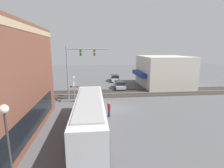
% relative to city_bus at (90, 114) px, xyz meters
% --- Properties ---
extents(ground_plane, '(120.00, 120.00, 0.00)m').
position_rel_city_bus_xyz_m(ground_plane, '(6.39, -2.80, -1.73)').
color(ground_plane, '#565659').
extents(shop_building, '(10.55, 10.30, 6.10)m').
position_rel_city_bus_xyz_m(shop_building, '(19.32, -14.82, 1.31)').
color(shop_building, beige).
rests_on(shop_building, ground).
extents(city_bus, '(12.08, 2.59, 3.13)m').
position_rel_city_bus_xyz_m(city_bus, '(0.00, 0.00, 0.00)').
color(city_bus, silver).
rests_on(city_bus, ground).
extents(traffic_signal_gantry, '(0.42, 6.17, 7.98)m').
position_rel_city_bus_xyz_m(traffic_signal_gantry, '(11.06, 1.91, 3.91)').
color(traffic_signal_gantry, gray).
rests_on(traffic_signal_gantry, ground).
extents(crossing_signal, '(1.41, 1.18, 3.81)m').
position_rel_city_bus_xyz_m(crossing_signal, '(9.47, 2.35, 0.56)').
color(crossing_signal, gray).
rests_on(crossing_signal, ground).
extents(streetlamp, '(0.44, 0.44, 5.11)m').
position_rel_city_bus_xyz_m(streetlamp, '(-7.08, 3.75, 1.31)').
color(streetlamp, '#38383A').
rests_on(streetlamp, ground).
extents(rail_track_near, '(2.60, 60.00, 0.15)m').
position_rel_city_bus_xyz_m(rail_track_near, '(12.39, -2.80, -1.70)').
color(rail_track_near, '#332D28').
rests_on(rail_track_near, ground).
extents(rail_track_far, '(2.60, 60.00, 0.15)m').
position_rel_city_bus_xyz_m(rail_track_far, '(15.59, -2.80, -1.70)').
color(rail_track_far, '#332D28').
rests_on(rail_track_far, ground).
extents(parked_car_silver, '(4.57, 1.82, 1.47)m').
position_rel_city_bus_xyz_m(parked_car_silver, '(17.46, -5.40, -1.05)').
color(parked_car_silver, '#B7B7BC').
rests_on(parked_car_silver, ground).
extents(parked_car_white, '(4.83, 1.82, 1.55)m').
position_rel_city_bus_xyz_m(parked_car_white, '(25.29, -5.40, -1.01)').
color(parked_car_white, silver).
rests_on(parked_car_white, ground).
extents(pedestrian_near_bus, '(0.34, 0.34, 1.74)m').
position_rel_city_bus_xyz_m(pedestrian_near_bus, '(3.42, -2.09, -0.84)').
color(pedestrian_near_bus, '#2D3351').
rests_on(pedestrian_near_bus, ground).
extents(pedestrian_at_crossing, '(0.34, 0.34, 1.65)m').
position_rel_city_bus_xyz_m(pedestrian_at_crossing, '(9.64, 1.84, -0.90)').
color(pedestrian_at_crossing, '#2D3351').
rests_on(pedestrian_at_crossing, ground).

